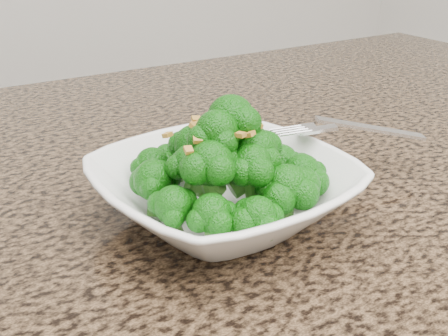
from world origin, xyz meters
TOP-DOWN VIEW (x-y plane):
  - granite_counter at (0.00, 0.30)m, footprint 1.64×1.04m
  - bowl at (-0.01, 0.27)m, footprint 0.24×0.24m
  - broccoli_pile at (-0.01, 0.27)m, footprint 0.20×0.20m
  - garlic_topping at (-0.01, 0.27)m, footprint 0.12×0.12m
  - fork at (0.12, 0.28)m, footprint 0.19×0.11m

SIDE VIEW (x-z plane):
  - granite_counter at x=0.00m, z-range 0.87..0.90m
  - bowl at x=-0.01m, z-range 0.90..0.95m
  - fork at x=0.12m, z-range 0.95..0.97m
  - broccoli_pile at x=-0.01m, z-range 0.95..1.02m
  - garlic_topping at x=-0.01m, z-range 1.02..1.03m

